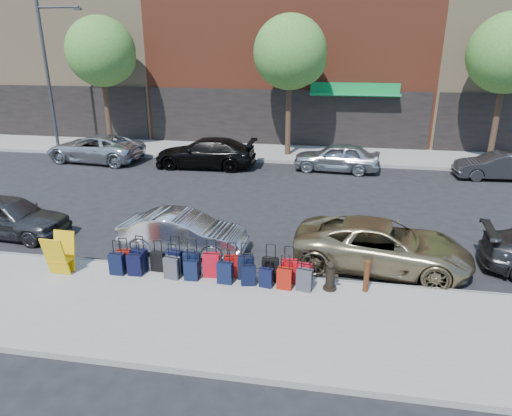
% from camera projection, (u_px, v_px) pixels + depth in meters
% --- Properties ---
extents(ground, '(120.00, 120.00, 0.00)m').
position_uv_depth(ground, '(246.00, 217.00, 16.72)').
color(ground, black).
rests_on(ground, ground).
extents(sidewalk_near, '(60.00, 4.00, 0.15)m').
position_uv_depth(sidewalk_near, '(193.00, 313.00, 10.68)').
color(sidewalk_near, gray).
rests_on(sidewalk_near, ground).
extents(sidewalk_far, '(60.00, 4.00, 0.15)m').
position_uv_depth(sidewalk_far, '(280.00, 153.00, 25.94)').
color(sidewalk_far, gray).
rests_on(sidewalk_far, ground).
extents(curb_near, '(60.00, 0.08, 0.15)m').
position_uv_depth(curb_near, '(215.00, 272.00, 12.55)').
color(curb_near, gray).
rests_on(curb_near, ground).
extents(curb_far, '(60.00, 0.08, 0.15)m').
position_uv_depth(curb_far, '(275.00, 162.00, 24.07)').
color(curb_far, gray).
rests_on(curb_far, ground).
extents(building_left, '(15.00, 12.12, 16.00)m').
position_uv_depth(building_left, '(77.00, 13.00, 33.18)').
color(building_left, '#99805D').
rests_on(building_left, ground).
extents(tree_left, '(3.80, 3.80, 7.27)m').
position_uv_depth(tree_left, '(104.00, 54.00, 25.23)').
color(tree_left, black).
rests_on(tree_left, sidewalk_far).
extents(tree_center, '(3.80, 3.80, 7.27)m').
position_uv_depth(tree_center, '(293.00, 54.00, 23.54)').
color(tree_center, black).
rests_on(tree_center, sidewalk_far).
extents(tree_right, '(3.80, 3.80, 7.27)m').
position_uv_depth(tree_right, '(511.00, 56.00, 21.86)').
color(tree_right, black).
rests_on(tree_right, sidewalk_far).
extents(streetlight, '(2.59, 0.18, 8.00)m').
position_uv_depth(streetlight, '(50.00, 68.00, 25.31)').
color(streetlight, '#333338').
rests_on(streetlight, sidewalk_far).
extents(suitcase_front_0, '(0.40, 0.26, 0.91)m').
position_uv_depth(suitcase_front_0, '(124.00, 260.00, 12.48)').
color(suitcase_front_0, maroon).
rests_on(suitcase_front_0, sidewalk_near).
extents(suitcase_front_1, '(0.45, 0.30, 1.00)m').
position_uv_depth(suitcase_front_1, '(140.00, 260.00, 12.40)').
color(suitcase_front_1, black).
rests_on(suitcase_front_1, sidewalk_near).
extents(suitcase_front_2, '(0.37, 0.21, 0.88)m').
position_uv_depth(suitcase_front_2, '(158.00, 261.00, 12.40)').
color(suitcase_front_2, black).
rests_on(suitcase_front_2, sidewalk_near).
extents(suitcase_front_3, '(0.46, 0.29, 1.05)m').
position_uv_depth(suitcase_front_3, '(175.00, 261.00, 12.29)').
color(suitcase_front_3, black).
rests_on(suitcase_front_3, sidewalk_near).
extents(suitcase_front_4, '(0.44, 0.26, 1.05)m').
position_uv_depth(suitcase_front_4, '(192.00, 264.00, 12.16)').
color(suitcase_front_4, black).
rests_on(suitcase_front_4, sidewalk_near).
extents(suitcase_front_5, '(0.46, 0.28, 1.05)m').
position_uv_depth(suitcase_front_5, '(212.00, 265.00, 12.07)').
color(suitcase_front_5, '#AF0B1B').
rests_on(suitcase_front_5, sidewalk_near).
extents(suitcase_front_6, '(0.44, 0.30, 0.97)m').
position_uv_depth(suitcase_front_6, '(232.00, 266.00, 12.06)').
color(suitcase_front_6, '#980C09').
rests_on(suitcase_front_6, sidewalk_near).
extents(suitcase_front_7, '(0.44, 0.27, 1.01)m').
position_uv_depth(suitcase_front_7, '(246.00, 268.00, 11.97)').
color(suitcase_front_7, black).
rests_on(suitcase_front_7, sidewalk_near).
extents(suitcase_front_8, '(0.42, 0.23, 1.01)m').
position_uv_depth(suitcase_front_8, '(270.00, 269.00, 11.88)').
color(suitcase_front_8, black).
rests_on(suitcase_front_8, sidewalk_near).
extents(suitcase_front_9, '(0.43, 0.26, 1.00)m').
position_uv_depth(suitcase_front_9, '(289.00, 271.00, 11.79)').
color(suitcase_front_9, '#B40B11').
rests_on(suitcase_front_9, sidewalk_near).
extents(suitcase_front_10, '(0.40, 0.27, 0.89)m').
position_uv_depth(suitcase_front_10, '(305.00, 274.00, 11.72)').
color(suitcase_front_10, '#A30A18').
rests_on(suitcase_front_10, sidewalk_near).
extents(suitcase_back_0, '(0.41, 0.25, 0.95)m').
position_uv_depth(suitcase_back_0, '(117.00, 264.00, 12.21)').
color(suitcase_back_0, black).
rests_on(suitcase_back_0, sidewalk_near).
extents(suitcase_back_1, '(0.40, 0.23, 0.94)m').
position_uv_depth(suitcase_back_1, '(135.00, 265.00, 12.17)').
color(suitcase_back_1, black).
rests_on(suitcase_back_1, sidewalk_near).
extents(suitcase_back_3, '(0.43, 0.29, 0.96)m').
position_uv_depth(suitcase_back_3, '(172.00, 268.00, 12.00)').
color(suitcase_back_3, '#38383D').
rests_on(suitcase_back_3, sidewalk_near).
extents(suitcase_back_4, '(0.37, 0.23, 0.87)m').
position_uv_depth(suitcase_back_4, '(191.00, 270.00, 11.92)').
color(suitcase_back_4, black).
rests_on(suitcase_back_4, sidewalk_near).
extents(suitcase_back_6, '(0.40, 0.25, 0.93)m').
position_uv_depth(suitcase_back_6, '(225.00, 273.00, 11.76)').
color(suitcase_back_6, black).
rests_on(suitcase_back_6, sidewalk_near).
extents(suitcase_back_7, '(0.40, 0.28, 0.87)m').
position_uv_depth(suitcase_back_7, '(248.00, 275.00, 11.68)').
color(suitcase_back_7, black).
rests_on(suitcase_back_7, sidewalk_near).
extents(suitcase_back_8, '(0.37, 0.25, 0.81)m').
position_uv_depth(suitcase_back_8, '(266.00, 278.00, 11.59)').
color(suitcase_back_8, black).
rests_on(suitcase_back_8, sidewalk_near).
extents(suitcase_back_9, '(0.40, 0.26, 0.90)m').
position_uv_depth(suitcase_back_9, '(285.00, 278.00, 11.49)').
color(suitcase_back_9, '#9B150A').
rests_on(suitcase_back_9, sidewalk_near).
extents(suitcase_back_10, '(0.43, 0.30, 0.93)m').
position_uv_depth(suitcase_back_10, '(305.00, 280.00, 11.41)').
color(suitcase_back_10, '#3A3A3F').
rests_on(suitcase_back_10, sidewalk_near).
extents(fire_hydrant, '(0.39, 0.34, 0.77)m').
position_uv_depth(fire_hydrant, '(330.00, 277.00, 11.44)').
color(fire_hydrant, black).
rests_on(fire_hydrant, sidewalk_near).
extents(bollard, '(0.15, 0.15, 0.83)m').
position_uv_depth(bollard, '(367.00, 276.00, 11.31)').
color(bollard, '#38190C').
rests_on(bollard, sidewalk_near).
extents(display_rack, '(0.64, 0.70, 1.10)m').
position_uv_depth(display_rack, '(60.00, 254.00, 12.20)').
color(display_rack, gold).
rests_on(display_rack, sidewalk_near).
extents(car_near_0, '(4.04, 1.87, 1.34)m').
position_uv_depth(car_near_0, '(9.00, 216.00, 14.91)').
color(car_near_0, '#353538').
rests_on(car_near_0, ground).
extents(car_near_1, '(3.86, 1.49, 1.25)m').
position_uv_depth(car_near_1, '(183.00, 233.00, 13.71)').
color(car_near_1, silver).
rests_on(car_near_1, ground).
extents(car_near_2, '(5.08, 2.78, 1.35)m').
position_uv_depth(car_near_2, '(382.00, 245.00, 12.77)').
color(car_near_2, '#94825A').
rests_on(car_near_2, ground).
extents(car_far_0, '(5.34, 2.86, 1.43)m').
position_uv_depth(car_far_0, '(95.00, 148.00, 24.23)').
color(car_far_0, silver).
rests_on(car_far_0, ground).
extents(car_far_1, '(5.16, 2.20, 1.49)m').
position_uv_depth(car_far_1, '(205.00, 153.00, 23.07)').
color(car_far_1, black).
rests_on(car_far_1, ground).
extents(car_far_2, '(4.29, 2.02, 1.42)m').
position_uv_depth(car_far_2, '(337.00, 157.00, 22.40)').
color(car_far_2, silver).
rests_on(car_far_2, ground).
extents(car_far_3, '(3.88, 1.55, 1.26)m').
position_uv_depth(car_far_3, '(498.00, 166.00, 21.10)').
color(car_far_3, '#2F2F31').
rests_on(car_far_3, ground).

